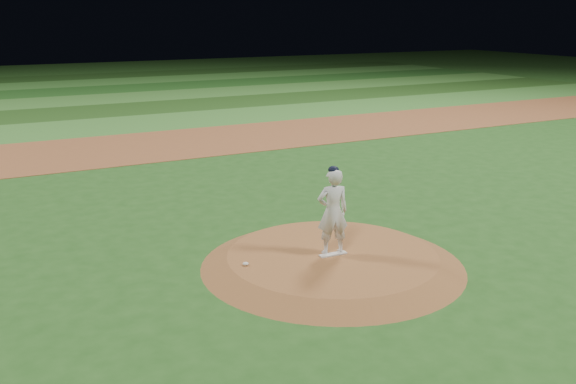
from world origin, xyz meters
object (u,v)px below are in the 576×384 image
Objects in this scene: pitching_rubber at (333,254)px; rosin_bag at (246,264)px; pitchers_mound at (332,260)px; pitcher_on_mound at (333,211)px.

rosin_bag is at bearing 171.69° from pitching_rubber.
pitching_rubber reaches higher than pitchers_mound.
pitching_rubber is at bearing -9.82° from rosin_bag.
rosin_bag is 2.09m from pitcher_on_mound.
pitching_rubber is at bearing -106.89° from pitcher_on_mound.
pitcher_on_mound is (0.03, 0.10, 0.91)m from pitching_rubber.
pitching_rubber is 0.91m from pitcher_on_mound.
rosin_bag is (-1.86, 0.27, 0.16)m from pitchers_mound.
pitching_rubber is (-0.01, -0.05, 0.14)m from pitchers_mound.
pitching_rubber is 4.98× the size of rosin_bag.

